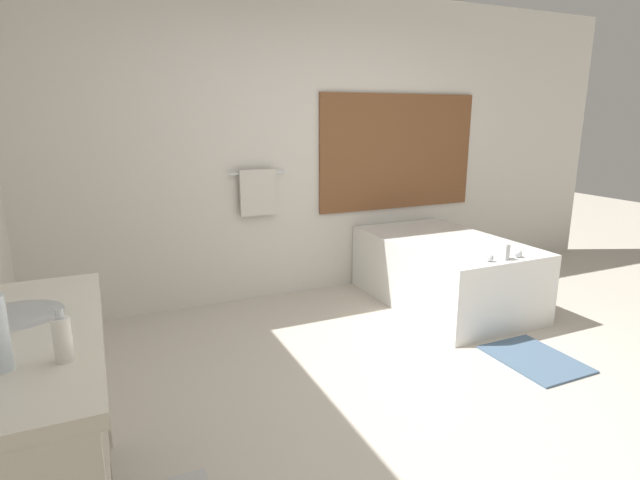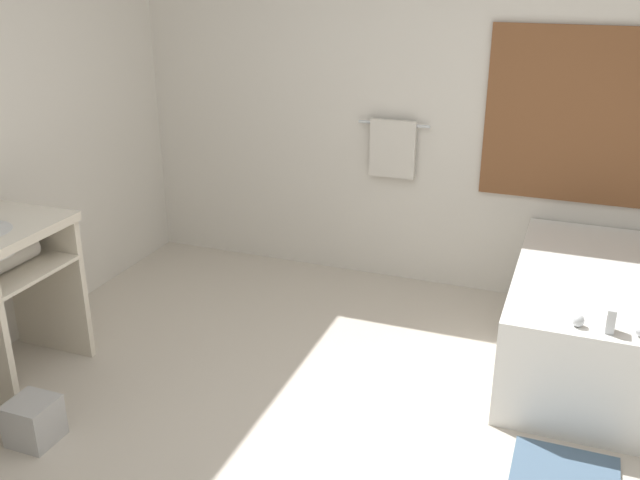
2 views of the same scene
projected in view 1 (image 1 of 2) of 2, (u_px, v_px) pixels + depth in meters
name	position (u px, v px, depth m)	size (l,w,h in m)	color
ground_plane	(431.00, 416.00, 2.78)	(16.00, 16.00, 0.00)	beige
wall_back_with_blinds	(291.00, 148.00, 4.44)	(7.40, 0.13, 2.70)	silver
vanity_counter	(21.00, 401.00, 1.76)	(0.58, 1.25, 0.91)	beige
bathtub	(444.00, 268.00, 4.40)	(0.98, 1.58, 0.70)	white
soap_dispenser	(63.00, 338.00, 1.49)	(0.05, 0.05, 0.17)	white
bath_mat	(535.00, 359.00, 3.41)	(0.47, 0.62, 0.02)	slate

